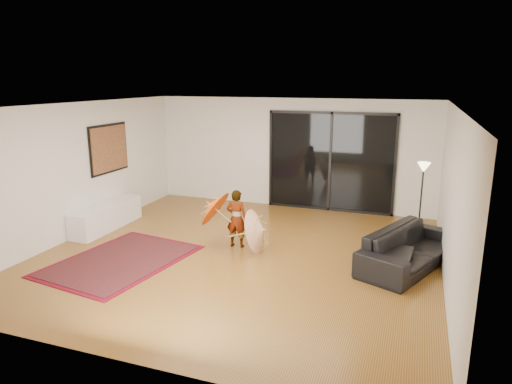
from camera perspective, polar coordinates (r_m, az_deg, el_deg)
The scene contains 17 objects.
floor at distance 8.49m, azimuth -2.13°, elevation -7.79°, with size 7.00×7.00×0.00m, color olive.
ceiling at distance 7.90m, azimuth -2.31°, elevation 10.72°, with size 7.00×7.00×0.00m, color white.
wall_back at distance 11.36m, azimuth 4.35°, elevation 4.83°, with size 7.00×7.00×0.00m, color silver.
wall_front at distance 5.14m, azimuth -16.91°, elevation -7.10°, with size 7.00×7.00×0.00m, color silver.
wall_left at distance 9.91m, azimuth -21.39°, elevation 2.56°, with size 7.00×7.00×0.00m, color silver.
wall_right at distance 7.56m, azimuth 23.26°, elevation -0.93°, with size 7.00×7.00×0.00m, color silver.
sliding_door at distance 11.13m, azimuth 9.27°, elevation 3.72°, with size 3.06×0.07×2.40m.
painting at distance 10.60m, azimuth -17.88°, elevation 5.18°, with size 0.04×1.28×1.08m.
media_console at distance 10.35m, azimuth -18.16°, elevation -2.91°, with size 0.48×1.92×0.53m, color white.
speaker at distance 10.02m, azimuth -19.80°, elevation -4.17°, with size 0.30×0.30×0.34m, color #424244.
persian_rug at distance 8.53m, azimuth -16.54°, elevation -8.21°, with size 2.21×2.82×0.02m.
sofa at distance 8.29m, azimuth 18.60°, elevation -6.68°, with size 2.24×0.88×0.66m, color black.
ottoman at distance 7.94m, azimuth 16.22°, elevation -8.38°, with size 0.71×0.71×0.41m, color black.
floor_lamp at distance 9.86m, azimuth 20.13°, elevation 1.67°, with size 0.26×0.26×1.51m.
child at distance 8.70m, azimuth -2.45°, elevation -3.33°, with size 0.41×0.27×1.12m, color #999999.
parasol_orange at distance 8.82m, azimuth -5.90°, elevation -1.98°, with size 0.59×0.78×0.86m.
parasol_white at distance 8.38m, azimuth 0.99°, elevation -4.40°, with size 0.53×0.83×0.89m.
Camera 1 is at (2.93, -7.32, 3.14)m, focal length 32.00 mm.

